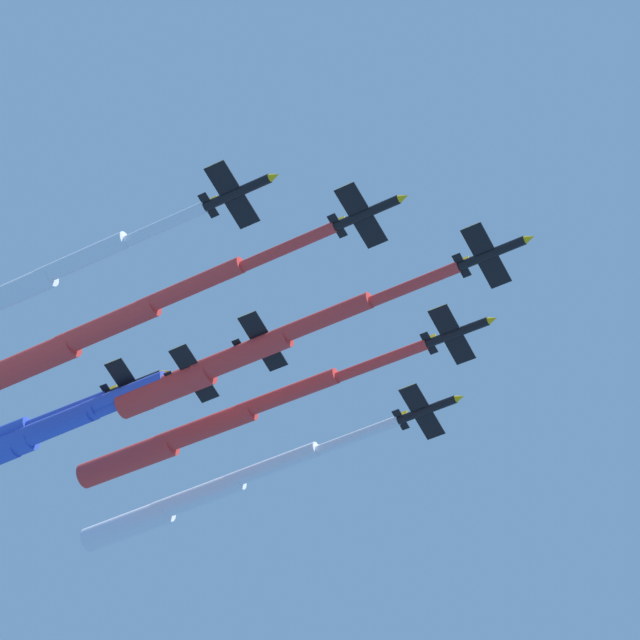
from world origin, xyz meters
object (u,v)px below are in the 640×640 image
object	(u,v)px
jet_starboard_inner	(106,327)
jet_port_outer	(59,424)
jet_starboard_mid	(11,295)
jet_lead	(242,356)
jet_port_inner	(205,429)
jet_port_mid	(198,497)

from	to	relation	value
jet_starboard_inner	jet_port_outer	bearing A→B (deg)	152.73
jet_starboard_inner	jet_port_outer	distance (m)	19.34
jet_starboard_mid	jet_port_outer	distance (m)	25.28
jet_starboard_inner	jet_lead	bearing A→B (deg)	49.02
jet_lead	jet_port_inner	world-z (taller)	jet_port_inner
jet_lead	jet_port_mid	distance (m)	32.32
jet_starboard_inner	jet_port_mid	size ratio (longest dim) A/B	1.02
jet_starboard_inner	jet_port_mid	world-z (taller)	jet_starboard_inner
jet_lead	jet_port_inner	distance (m)	17.16
jet_lead	jet_port_outer	bearing A→B (deg)	-171.60
jet_lead	jet_starboard_inner	xyz separation A→B (m)	(-11.33, -13.04, 2.01)
jet_port_outer	jet_lead	bearing A→B (deg)	8.40
jet_port_inner	jet_starboard_mid	xyz separation A→B (m)	(-0.44, -34.65, -0.60)
jet_port_mid	jet_port_inner	bearing A→B (deg)	-44.66
jet_port_inner	jet_port_outer	distance (m)	19.30
jet_lead	jet_port_mid	bearing A→B (deg)	141.96
jet_port_outer	jet_port_mid	bearing A→B (deg)	82.83
jet_starboard_inner	jet_starboard_mid	distance (m)	13.10
jet_starboard_mid	jet_starboard_inner	bearing A→B (deg)	73.90
jet_starboard_mid	jet_port_mid	bearing A→B (deg)	103.00
jet_starboard_inner	jet_starboard_mid	world-z (taller)	jet_starboard_inner
jet_lead	jet_port_outer	xyz separation A→B (m)	(-28.48, -4.21, 0.63)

